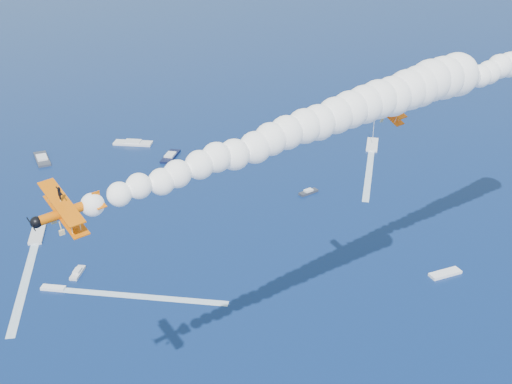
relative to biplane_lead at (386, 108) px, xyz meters
name	(u,v)px	position (x,y,z in m)	size (l,w,h in m)	color
biplane_lead	(386,108)	(0.00, 0.00, 0.00)	(7.03, 7.88, 4.75)	#F65E05
biplane_trail	(68,211)	(-49.64, -16.48, 0.45)	(7.79, 8.73, 5.26)	#DB5C04
smoke_trail_trail	(304,128)	(-18.78, -9.71, 2.87)	(62.41, 18.80, 11.38)	white
spectator_boats	(109,229)	(-31.74, 76.85, -54.18)	(200.54, 185.40, 0.70)	white
boat_wakes	(137,310)	(-33.18, 39.08, -54.50)	(166.15, 140.13, 0.04)	white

